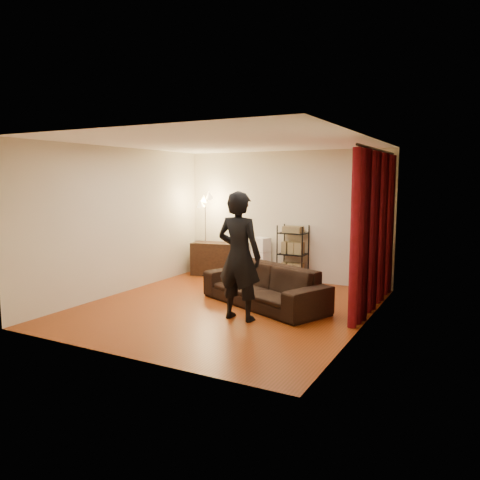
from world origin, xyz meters
The scene contains 14 objects.
floor centered at (0.00, 0.00, 0.00)m, with size 5.00×5.00×0.00m, color maroon.
ceiling centered at (0.00, 0.00, 2.70)m, with size 5.00×5.00×0.00m, color white.
wall_back centered at (0.00, 2.50, 1.35)m, with size 5.00×5.00×0.00m, color beige.
wall_front centered at (0.00, -2.50, 1.35)m, with size 5.00×5.00×0.00m, color beige.
wall_left centered at (-2.25, 0.00, 1.35)m, with size 5.00×5.00×0.00m, color beige.
wall_right centered at (2.25, 0.00, 1.35)m, with size 5.00×5.00×0.00m, color beige.
curtain_rod centered at (2.15, 1.12, 2.58)m, with size 0.04×0.04×2.65m, color black.
curtain centered at (2.13, 1.12, 1.28)m, with size 0.22×2.65×2.55m, color maroon, non-canonical shape.
sofa centered at (0.51, 0.39, 0.34)m, with size 2.32×0.91×0.68m, color black.
person centered at (0.51, -0.50, 0.97)m, with size 0.71×0.47×1.94m, color black.
media_cabinet centered at (-1.42, 2.23, 0.36)m, with size 1.24×0.47×0.73m, color black.
storage_boxes centered at (-0.46, 2.31, 0.45)m, with size 0.36×0.29×0.89m, color white, non-canonical shape.
wire_shelf centered at (0.28, 2.28, 0.60)m, with size 0.54×0.38×1.19m, color black, non-canonical shape.
floor_lamp centered at (-1.70, 2.06, 0.89)m, with size 0.32×0.32×1.78m, color silver, non-canonical shape.
Camera 1 is at (3.76, -6.59, 2.10)m, focal length 35.00 mm.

